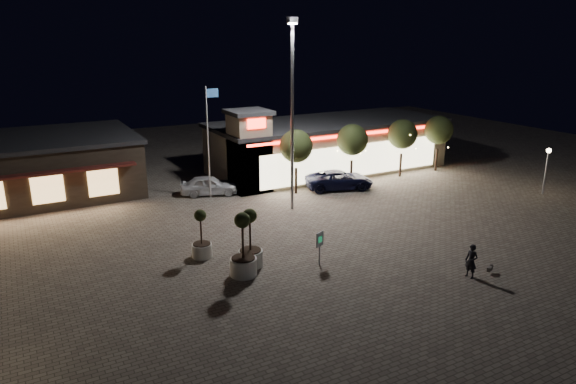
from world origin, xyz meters
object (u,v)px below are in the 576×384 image
pickup_truck (339,180)px  pedestrian (471,261)px  white_sedan (209,185)px  valet_sign (320,242)px  planter_left (202,242)px  planter_mid (243,256)px

pickup_truck → pedestrian: bearing=-172.6°
pickup_truck → pedestrian: 15.88m
white_sedan → valet_sign: size_ratio=2.33×
planter_left → planter_mid: planter_mid is taller
white_sedan → pickup_truck: bearing=-89.4°
pedestrian → planter_left: 13.65m
pedestrian → planter_mid: 11.05m
white_sedan → valet_sign: 14.27m
pickup_truck → white_sedan: (-9.29, 3.33, -0.00)m
white_sedan → pedestrian: pedestrian is taller
planter_left → planter_mid: 3.24m
valet_sign → planter_left: bearing=141.9°
planter_mid → valet_sign: size_ratio=1.80×
white_sedan → planter_left: bearing=178.1°
pedestrian → valet_sign: size_ratio=0.94×
white_sedan → planter_mid: 13.83m
pickup_truck → planter_left: size_ratio=1.96×
pickup_truck → planter_mid: (-12.49, -10.11, 0.28)m
pedestrian → valet_sign: (-5.70, 4.69, 0.42)m
pickup_truck → valet_sign: valet_sign is taller
planter_mid → white_sedan: bearing=76.6°
pedestrian → pickup_truck: bearing=157.9°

